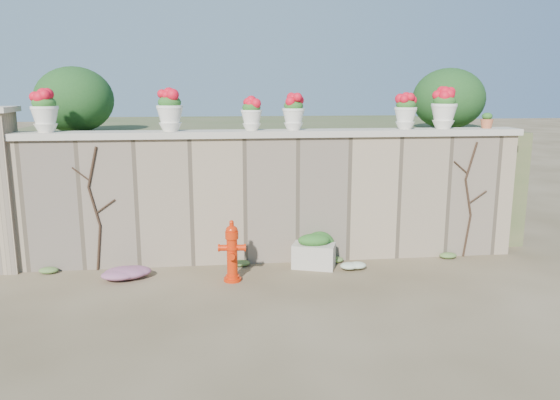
{
  "coord_description": "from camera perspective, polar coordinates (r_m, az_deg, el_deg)",
  "views": [
    {
      "loc": [
        -0.85,
        -6.69,
        2.76
      ],
      "look_at": [
        0.11,
        1.4,
        1.07
      ],
      "focal_mm": 35.0,
      "sensor_mm": 36.0,
      "label": 1
    }
  ],
  "objects": [
    {
      "name": "urn_pot_5",
      "position": [
        9.25,
        16.76,
        9.12
      ],
      "size": [
        0.41,
        0.41,
        0.64
      ],
      "color": "silver",
      "rests_on": "wall_cap"
    },
    {
      "name": "urn_pot_4",
      "position": [
        9.02,
        12.98,
        8.99
      ],
      "size": [
        0.36,
        0.36,
        0.56
      ],
      "color": "silver",
      "rests_on": "wall_cap"
    },
    {
      "name": "urn_pot_2",
      "position": [
        8.52,
        -3.0,
        8.96
      ],
      "size": [
        0.33,
        0.33,
        0.51
      ],
      "color": "silver",
      "rests_on": "wall_cap"
    },
    {
      "name": "back_shrub_right",
      "position": [
        10.58,
        17.2,
        10.07
      ],
      "size": [
        1.3,
        1.3,
        1.1
      ],
      "primitive_type": "ellipsoid",
      "color": "#143814",
      "rests_on": "raised_fill"
    },
    {
      "name": "white_flowers",
      "position": [
        8.46,
        7.76,
        -6.82
      ],
      "size": [
        0.47,
        0.38,
        0.17
      ],
      "primitive_type": "ellipsoid",
      "color": "white",
      "rests_on": "ground"
    },
    {
      "name": "magenta_clump",
      "position": [
        8.34,
        -15.76,
        -7.28
      ],
      "size": [
        0.81,
        0.54,
        0.22
      ],
      "primitive_type": "ellipsoid",
      "color": "#B62499",
      "rests_on": "ground"
    },
    {
      "name": "fire_hydrant",
      "position": [
        7.9,
        -5.03,
        -5.32
      ],
      "size": [
        0.39,
        0.28,
        0.9
      ],
      "rotation": [
        0.0,
        0.0,
        -0.09
      ],
      "color": "red",
      "rests_on": "ground"
    },
    {
      "name": "green_shrub",
      "position": [
        8.75,
        4.32,
        -4.54
      ],
      "size": [
        0.66,
        0.6,
        0.63
      ],
      "primitive_type": "ellipsoid",
      "color": "#1E5119",
      "rests_on": "ground"
    },
    {
      "name": "raised_fill",
      "position": [
        11.85,
        -2.57,
        3.17
      ],
      "size": [
        9.0,
        6.0,
        2.0
      ],
      "primitive_type": "cube",
      "color": "#384C23",
      "rests_on": "ground"
    },
    {
      "name": "vine_left",
      "position": [
        8.65,
        -18.76,
        -0.71
      ],
      "size": [
        0.6,
        0.04,
        1.91
      ],
      "color": "black",
      "rests_on": "ground"
    },
    {
      "name": "urn_pot_1",
      "position": [
        8.53,
        -11.44,
        9.15
      ],
      "size": [
        0.4,
        0.4,
        0.63
      ],
      "color": "silver",
      "rests_on": "wall_cap"
    },
    {
      "name": "ground",
      "position": [
        7.29,
        0.46,
        -10.53
      ],
      "size": [
        80.0,
        80.0,
        0.0
      ],
      "primitive_type": "plane",
      "color": "#4E4027",
      "rests_on": "ground"
    },
    {
      "name": "back_shrub_left",
      "position": [
        9.97,
        -20.69,
        9.78
      ],
      "size": [
        1.3,
        1.3,
        1.1
      ],
      "primitive_type": "ellipsoid",
      "color": "#143814",
      "rests_on": "raised_fill"
    },
    {
      "name": "urn_pot_0",
      "position": [
        8.86,
        -23.38,
        8.49
      ],
      "size": [
        0.4,
        0.4,
        0.62
      ],
      "color": "silver",
      "rests_on": "wall_cap"
    },
    {
      "name": "wall_cap",
      "position": [
        8.56,
        -1.04,
        6.96
      ],
      "size": [
        8.1,
        0.52,
        0.1
      ],
      "primitive_type": "cube",
      "color": "beige",
      "rests_on": "stone_wall"
    },
    {
      "name": "planter_box",
      "position": [
        8.52,
        3.55,
        -5.44
      ],
      "size": [
        0.73,
        0.56,
        0.54
      ],
      "rotation": [
        0.0,
        0.0,
        -0.33
      ],
      "color": "beige",
      "rests_on": "ground"
    },
    {
      "name": "terracotta_pot",
      "position": [
        9.58,
        20.8,
        7.69
      ],
      "size": [
        0.2,
        0.2,
        0.24
      ],
      "color": "#BA5D39",
      "rests_on": "wall_cap"
    },
    {
      "name": "vine_right",
      "position": [
        9.39,
        19.13,
        0.21
      ],
      "size": [
        0.6,
        0.04,
        1.91
      ],
      "color": "black",
      "rests_on": "ground"
    },
    {
      "name": "stone_wall",
      "position": [
        8.71,
        -1.01,
        0.07
      ],
      "size": [
        8.0,
        0.4,
        2.0
      ],
      "primitive_type": "cube",
      "color": "#8D785E",
      "rests_on": "ground"
    },
    {
      "name": "urn_pot_3",
      "position": [
        8.59,
        1.42,
        9.11
      ],
      "size": [
        0.35,
        0.35,
        0.55
      ],
      "color": "silver",
      "rests_on": "wall_cap"
    }
  ]
}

